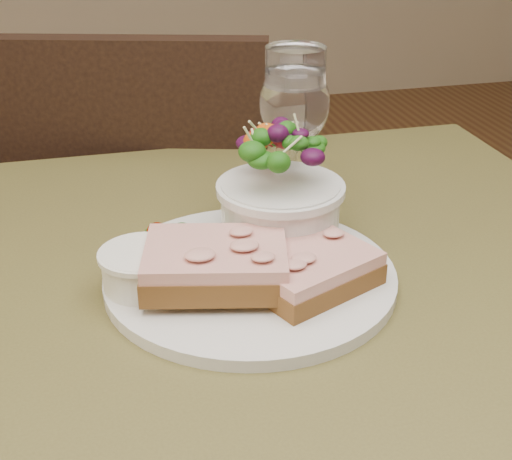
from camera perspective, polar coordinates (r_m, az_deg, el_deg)
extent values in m
cube|color=#4D4621|center=(0.68, 1.45, -6.37)|extent=(0.80, 0.80, 0.04)
cylinder|color=black|center=(1.26, 12.31, -10.06)|extent=(0.05, 0.05, 0.71)
cube|color=black|center=(1.34, -7.99, -2.34)|extent=(0.52, 0.52, 0.04)
cube|color=black|center=(1.08, -10.35, 3.11)|extent=(0.41, 0.15, 0.45)
cube|color=black|center=(1.47, -7.42, -10.02)|extent=(0.44, 0.44, 0.45)
cylinder|color=silver|center=(0.68, -0.47, -3.71)|extent=(0.28, 0.28, 0.01)
cube|color=#4E2C14|center=(0.65, 4.39, -3.62)|extent=(0.14, 0.12, 0.02)
cube|color=beige|center=(0.65, 4.44, -2.41)|extent=(0.13, 0.12, 0.01)
cube|color=#4E2C14|center=(0.64, -3.22, -3.14)|extent=(0.15, 0.12, 0.02)
cube|color=beige|center=(0.64, -3.26, -1.80)|extent=(0.14, 0.12, 0.01)
cylinder|color=white|center=(0.65, -9.06, -3.07)|extent=(0.07, 0.07, 0.04)
cylinder|color=olive|center=(0.65, -9.16, -1.92)|extent=(0.06, 0.06, 0.01)
cylinder|color=silver|center=(0.72, 1.95, 1.55)|extent=(0.12, 0.12, 0.06)
ellipsoid|color=#0D3E0B|center=(0.70, 2.02, 5.68)|extent=(0.11, 0.11, 0.06)
ellipsoid|color=#0D3E0B|center=(0.74, -6.84, -0.10)|extent=(0.04, 0.04, 0.01)
sphere|color=maroon|center=(0.73, -7.92, -0.23)|extent=(0.02, 0.02, 0.02)
cylinder|color=white|center=(0.82, 2.88, 1.57)|extent=(0.07, 0.07, 0.00)
cylinder|color=white|center=(0.80, 2.96, 4.61)|extent=(0.01, 0.01, 0.09)
ellipsoid|color=white|center=(0.77, 3.10, 10.09)|extent=(0.08, 0.08, 0.09)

